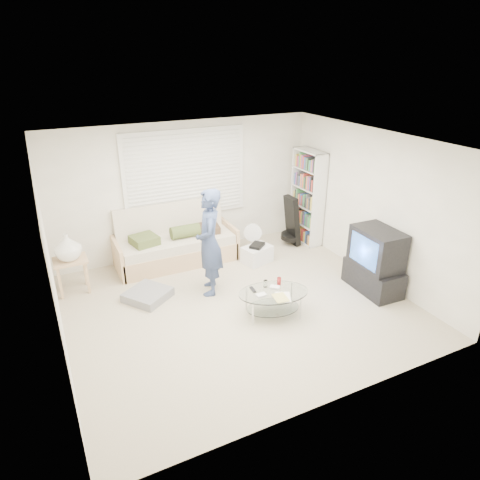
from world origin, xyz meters
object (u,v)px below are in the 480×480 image
bookshelf (307,197)px  tv_unit (375,261)px  coffee_table (273,296)px  futon_sofa (176,244)px

bookshelf → tv_unit: bookshelf is taller
coffee_table → futon_sofa: bearing=107.5°
futon_sofa → coffee_table: futon_sofa is taller
bookshelf → tv_unit: (-0.13, -2.16, -0.42)m
bookshelf → tv_unit: 2.20m
futon_sofa → coffee_table: 2.44m
futon_sofa → coffee_table: (0.73, -2.32, -0.04)m
futon_sofa → tv_unit: futon_sofa is taller
futon_sofa → coffee_table: size_ratio=1.88×
futon_sofa → bookshelf: size_ratio=1.16×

